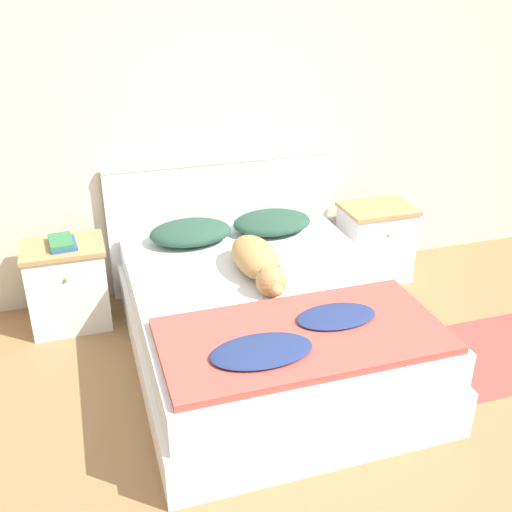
{
  "coord_description": "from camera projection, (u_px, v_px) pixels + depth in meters",
  "views": [
    {
      "loc": [
        -0.89,
        -1.79,
        2.15
      ],
      "look_at": [
        0.06,
        1.26,
        0.59
      ],
      "focal_mm": 42.0,
      "sensor_mm": 36.0,
      "label": 1
    }
  ],
  "objects": [
    {
      "name": "ground_plane",
      "position": [
        325.0,
        490.0,
        2.72
      ],
      "size": [
        16.0,
        16.0,
        0.0
      ],
      "primitive_type": "plane",
      "color": "#997047"
    },
    {
      "name": "wall_back",
      "position": [
        208.0,
        110.0,
        3.98
      ],
      "size": [
        9.0,
        0.06,
        2.55
      ],
      "color": "beige",
      "rests_on": "ground_plane"
    },
    {
      "name": "bed",
      "position": [
        266.0,
        323.0,
        3.54
      ],
      "size": [
        1.53,
        1.94,
        0.49
      ],
      "color": "white",
      "rests_on": "ground_plane"
    },
    {
      "name": "headboard",
      "position": [
        223.0,
        220.0,
        4.28
      ],
      "size": [
        1.61,
        0.06,
        0.97
      ],
      "color": "white",
      "rests_on": "ground_plane"
    },
    {
      "name": "nightstand_left",
      "position": [
        68.0,
        285.0,
        3.86
      ],
      "size": [
        0.51,
        0.39,
        0.57
      ],
      "color": "white",
      "rests_on": "ground_plane"
    },
    {
      "name": "nightstand_right",
      "position": [
        375.0,
        242.0,
        4.45
      ],
      "size": [
        0.51,
        0.39,
        0.57
      ],
      "color": "white",
      "rests_on": "ground_plane"
    },
    {
      "name": "pillow_left",
      "position": [
        191.0,
        232.0,
        3.95
      ],
      "size": [
        0.54,
        0.38,
        0.13
      ],
      "color": "#284C3D",
      "rests_on": "bed"
    },
    {
      "name": "pillow_right",
      "position": [
        272.0,
        222.0,
        4.1
      ],
      "size": [
        0.54,
        0.38,
        0.13
      ],
      "color": "#284C3D",
      "rests_on": "bed"
    },
    {
      "name": "quilt",
      "position": [
        301.0,
        336.0,
        2.93
      ],
      "size": [
        1.4,
        0.71,
        0.07
      ],
      "color": "#BC4C42",
      "rests_on": "bed"
    },
    {
      "name": "dog",
      "position": [
        258.0,
        261.0,
        3.51
      ],
      "size": [
        0.26,
        0.75,
        0.19
      ],
      "color": "tan",
      "rests_on": "bed"
    },
    {
      "name": "book_stack",
      "position": [
        62.0,
        243.0,
        3.72
      ],
      "size": [
        0.18,
        0.24,
        0.04
      ],
      "color": "#285689",
      "rests_on": "nightstand_left"
    },
    {
      "name": "rug",
      "position": [
        500.0,
        353.0,
        3.67
      ],
      "size": [
        1.02,
        0.73,
        0.0
      ],
      "color": "#93423D",
      "rests_on": "ground_plane"
    }
  ]
}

